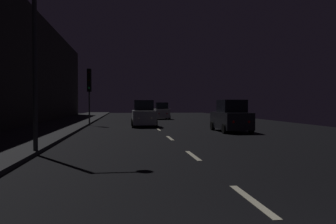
{
  "coord_description": "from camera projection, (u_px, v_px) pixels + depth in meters",
  "views": [
    {
      "loc": [
        -2.34,
        -3.02,
        1.79
      ],
      "look_at": [
        0.21,
        17.08,
        1.32
      ],
      "focal_mm": 36.27,
      "sensor_mm": 36.0,
      "label": 1
    }
  ],
  "objects": [
    {
      "name": "traffic_light_far_left",
      "position": [
        89.0,
        85.0,
        28.06
      ],
      "size": [
        0.35,
        0.48,
        4.72
      ],
      "rotation": [
        0.0,
        0.0,
        -1.71
      ],
      "color": "#38383A",
      "rests_on": "ground"
    },
    {
      "name": "building_facade_left",
      "position": [
        7.0,
        58.0,
        22.77
      ],
      "size": [
        0.8,
        63.0,
        9.82
      ],
      "primitive_type": "cube",
      "color": "#2D2B28",
      "rests_on": "ground"
    },
    {
      "name": "streetlamp_overhead",
      "position": [
        48.0,
        24.0,
        11.94
      ],
      "size": [
        1.7,
        0.44,
        6.93
      ],
      "color": "#2D2D30",
      "rests_on": "ground"
    },
    {
      "name": "car_approaching_headlights",
      "position": [
        144.0,
        115.0,
        27.03
      ],
      "size": [
        1.93,
        4.18,
        2.1
      ],
      "rotation": [
        0.0,
        0.0,
        -1.57
      ],
      "color": "#A5A8AD",
      "rests_on": "ground"
    },
    {
      "name": "car_distant_taillights",
      "position": [
        161.0,
        111.0,
        40.61
      ],
      "size": [
        1.82,
        3.94,
        1.99
      ],
      "rotation": [
        0.0,
        0.0,
        1.57
      ],
      "color": "silver",
      "rests_on": "ground"
    },
    {
      "name": "ground",
      "position": [
        154.0,
        126.0,
        27.63
      ],
      "size": [
        27.56,
        84.0,
        0.02
      ],
      "primitive_type": "cube",
      "color": "black"
    },
    {
      "name": "car_parked_right_far",
      "position": [
        231.0,
        117.0,
        21.97
      ],
      "size": [
        1.9,
        4.11,
        2.07
      ],
      "rotation": [
        0.0,
        0.0,
        1.57
      ],
      "color": "black",
      "rests_on": "ground"
    },
    {
      "name": "sidewalk_left",
      "position": [
        58.0,
        126.0,
        26.68
      ],
      "size": [
        4.4,
        84.0,
        0.15
      ],
      "primitive_type": "cube",
      "color": "#28282B",
      "rests_on": "ground"
    },
    {
      "name": "lane_centerline",
      "position": [
        163.0,
        133.0,
        20.86
      ],
      "size": [
        0.16,
        29.85,
        0.01
      ],
      "color": "beige",
      "rests_on": "ground"
    }
  ]
}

